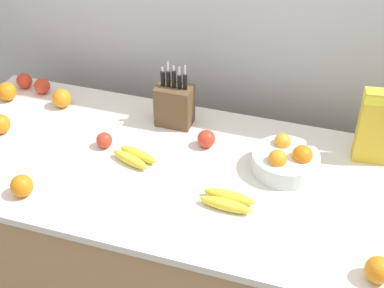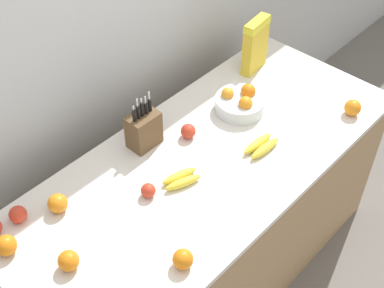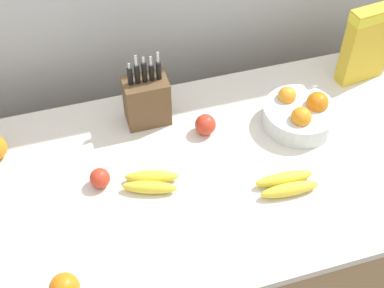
{
  "view_description": "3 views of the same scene",
  "coord_description": "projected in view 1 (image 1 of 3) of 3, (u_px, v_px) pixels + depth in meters",
  "views": [
    {
      "loc": [
        0.52,
        -1.5,
        2.21
      ],
      "look_at": [
        0.03,
        0.04,
        1.01
      ],
      "focal_mm": 50.0,
      "sensor_mm": 36.0,
      "label": 1
    },
    {
      "loc": [
        -1.32,
        -1.13,
        2.68
      ],
      "look_at": [
        -0.05,
        0.05,
        1.02
      ],
      "focal_mm": 50.0,
      "sensor_mm": 36.0,
      "label": 2
    },
    {
      "loc": [
        -0.37,
        -1.07,
        2.25
      ],
      "look_at": [
        -0.04,
        0.03,
        1.02
      ],
      "focal_mm": 50.0,
      "sensor_mm": 36.0,
      "label": 3
    }
  ],
  "objects": [
    {
      "name": "orange_front_right",
      "position": [
        379.0,
        270.0,
        1.6
      ],
      "size": [
        0.08,
        0.08,
        0.08
      ],
      "primitive_type": "sphere",
      "color": "orange",
      "rests_on": "counter"
    },
    {
      "name": "apple_near_bananas",
      "position": [
        42.0,
        86.0,
        2.48
      ],
      "size": [
        0.07,
        0.07,
        0.07
      ],
      "primitive_type": "sphere",
      "color": "red",
      "rests_on": "counter"
    },
    {
      "name": "orange_front_center",
      "position": [
        7.0,
        92.0,
        2.43
      ],
      "size": [
        0.09,
        0.09,
        0.09
      ],
      "primitive_type": "sphere",
      "color": "orange",
      "rests_on": "counter"
    },
    {
      "name": "orange_mid_left",
      "position": [
        62.0,
        98.0,
        2.38
      ],
      "size": [
        0.08,
        0.08,
        0.08
      ],
      "primitive_type": "sphere",
      "color": "orange",
      "rests_on": "counter"
    },
    {
      "name": "orange_near_bowl",
      "position": [
        22.0,
        186.0,
        1.9
      ],
      "size": [
        0.08,
        0.08,
        0.08
      ],
      "primitive_type": "sphere",
      "color": "orange",
      "rests_on": "counter"
    },
    {
      "name": "banana_bunch_left",
      "position": [
        134.0,
        157.0,
        2.07
      ],
      "size": [
        0.19,
        0.13,
        0.04
      ],
      "rotation": [
        0.0,
        0.0,
        2.74
      ],
      "color": "yellow",
      "rests_on": "counter"
    },
    {
      "name": "counter",
      "position": [
        183.0,
        250.0,
        2.32
      ],
      "size": [
        2.05,
        0.88,
        0.91
      ],
      "color": "tan",
      "rests_on": "ground_plane"
    },
    {
      "name": "orange_back_center",
      "position": [
        0.0,
        124.0,
        2.22
      ],
      "size": [
        0.08,
        0.08,
        0.08
      ],
      "primitive_type": "sphere",
      "color": "orange",
      "rests_on": "counter"
    },
    {
      "name": "fruit_bowl",
      "position": [
        286.0,
        160.0,
        2.02
      ],
      "size": [
        0.25,
        0.25,
        0.12
      ],
      "color": "silver",
      "rests_on": "counter"
    },
    {
      "name": "knife_block",
      "position": [
        174.0,
        105.0,
        2.24
      ],
      "size": [
        0.15,
        0.1,
        0.29
      ],
      "color": "brown",
      "rests_on": "counter"
    },
    {
      "name": "cereal_box",
      "position": [
        384.0,
        125.0,
        1.99
      ],
      "size": [
        0.19,
        0.08,
        0.31
      ],
      "rotation": [
        0.0,
        0.0,
        0.13
      ],
      "color": "gold",
      "rests_on": "counter"
    },
    {
      "name": "apple_rightmost",
      "position": [
        104.0,
        140.0,
        2.14
      ],
      "size": [
        0.07,
        0.07,
        0.07
      ],
      "primitive_type": "sphere",
      "color": "red",
      "rests_on": "counter"
    },
    {
      "name": "banana_bunch_right",
      "position": [
        227.0,
        200.0,
        1.87
      ],
      "size": [
        0.19,
        0.1,
        0.04
      ],
      "rotation": [
        0.0,
        0.0,
        6.25
      ],
      "color": "yellow",
      "rests_on": "counter"
    },
    {
      "name": "apple_middle",
      "position": [
        206.0,
        139.0,
        2.14
      ],
      "size": [
        0.07,
        0.07,
        0.07
      ],
      "primitive_type": "sphere",
      "color": "red",
      "rests_on": "counter"
    },
    {
      "name": "apple_front",
      "position": [
        24.0,
        81.0,
        2.52
      ],
      "size": [
        0.07,
        0.07,
        0.07
      ],
      "primitive_type": "sphere",
      "color": "red",
      "rests_on": "counter"
    },
    {
      "name": "wall_back",
      "position": [
        229.0,
        9.0,
        2.32
      ],
      "size": [
        9.0,
        0.06,
        2.6
      ],
      "color": "silver",
      "rests_on": "ground_plane"
    }
  ]
}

